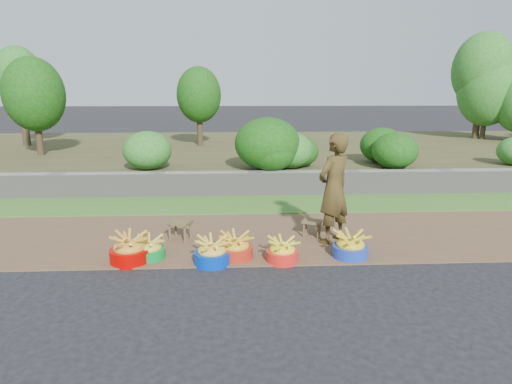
{
  "coord_description": "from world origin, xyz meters",
  "views": [
    {
      "loc": [
        -0.45,
        -5.45,
        2.37
      ],
      "look_at": [
        -0.12,
        1.3,
        0.75
      ],
      "focal_mm": 30.0,
      "sensor_mm": 36.0,
      "label": 1
    }
  ],
  "objects_px": {
    "basin_f": "(350,247)",
    "stool_right": "(312,224)",
    "basin_b": "(149,249)",
    "basin_e": "(282,251)",
    "basin_c": "(212,253)",
    "basin_a": "(130,250)",
    "stool_left": "(180,225)",
    "basin_d": "(235,248)",
    "vendor_woman": "(334,189)"
  },
  "relations": [
    {
      "from": "basin_d",
      "to": "stool_left",
      "type": "bearing_deg",
      "value": 138.12
    },
    {
      "from": "basin_a",
      "to": "vendor_woman",
      "type": "bearing_deg",
      "value": 12.11
    },
    {
      "from": "basin_e",
      "to": "stool_right",
      "type": "xyz_separation_m",
      "value": [
        0.6,
        1.0,
        0.08
      ]
    },
    {
      "from": "basin_a",
      "to": "basin_d",
      "type": "relative_size",
      "value": 1.1
    },
    {
      "from": "stool_left",
      "to": "stool_right",
      "type": "xyz_separation_m",
      "value": [
        2.14,
        0.07,
        -0.04
      ]
    },
    {
      "from": "basin_f",
      "to": "stool_right",
      "type": "relative_size",
      "value": 1.38
    },
    {
      "from": "basin_b",
      "to": "basin_d",
      "type": "xyz_separation_m",
      "value": [
        1.23,
        -0.05,
        0.02
      ]
    },
    {
      "from": "basin_c",
      "to": "vendor_woman",
      "type": "height_order",
      "value": "vendor_woman"
    },
    {
      "from": "basin_d",
      "to": "stool_left",
      "type": "distance_m",
      "value": 1.19
    },
    {
      "from": "basin_c",
      "to": "stool_left",
      "type": "relative_size",
      "value": 1.16
    },
    {
      "from": "basin_b",
      "to": "basin_c",
      "type": "xyz_separation_m",
      "value": [
        0.91,
        -0.22,
        0.02
      ]
    },
    {
      "from": "basin_a",
      "to": "basin_e",
      "type": "bearing_deg",
      "value": -2.26
    },
    {
      "from": "basin_d",
      "to": "stool_left",
      "type": "relative_size",
      "value": 1.17
    },
    {
      "from": "basin_c",
      "to": "stool_right",
      "type": "bearing_deg",
      "value": 33.14
    },
    {
      "from": "basin_b",
      "to": "basin_e",
      "type": "height_order",
      "value": "basin_e"
    },
    {
      "from": "basin_b",
      "to": "basin_e",
      "type": "bearing_deg",
      "value": -5.66
    },
    {
      "from": "basin_c",
      "to": "basin_f",
      "type": "distance_m",
      "value": 1.98
    },
    {
      "from": "vendor_woman",
      "to": "basin_b",
      "type": "bearing_deg",
      "value": -26.92
    },
    {
      "from": "basin_d",
      "to": "basin_e",
      "type": "bearing_deg",
      "value": -12.03
    },
    {
      "from": "basin_e",
      "to": "basin_b",
      "type": "bearing_deg",
      "value": 174.34
    },
    {
      "from": "basin_a",
      "to": "basin_b",
      "type": "height_order",
      "value": "basin_a"
    },
    {
      "from": "basin_d",
      "to": "stool_right",
      "type": "bearing_deg",
      "value": 34.27
    },
    {
      "from": "basin_d",
      "to": "basin_f",
      "type": "bearing_deg",
      "value": -1.46
    },
    {
      "from": "basin_a",
      "to": "stool_left",
      "type": "distance_m",
      "value": 1.04
    },
    {
      "from": "basin_e",
      "to": "stool_left",
      "type": "height_order",
      "value": "basin_e"
    },
    {
      "from": "basin_a",
      "to": "stool_right",
      "type": "distance_m",
      "value": 2.89
    },
    {
      "from": "basin_f",
      "to": "vendor_woman",
      "type": "bearing_deg",
      "value": 101.48
    },
    {
      "from": "basin_c",
      "to": "stool_right",
      "type": "xyz_separation_m",
      "value": [
        1.58,
        1.03,
        0.07
      ]
    },
    {
      "from": "basin_e",
      "to": "basin_a",
      "type": "bearing_deg",
      "value": 177.74
    },
    {
      "from": "basin_f",
      "to": "stool_right",
      "type": "bearing_deg",
      "value": 113.93
    },
    {
      "from": "basin_c",
      "to": "stool_left",
      "type": "bearing_deg",
      "value": 120.08
    },
    {
      "from": "basin_a",
      "to": "basin_e",
      "type": "relative_size",
      "value": 1.22
    },
    {
      "from": "basin_b",
      "to": "basin_f",
      "type": "xyz_separation_m",
      "value": [
        2.89,
        -0.09,
        0.02
      ]
    },
    {
      "from": "basin_f",
      "to": "stool_right",
      "type": "distance_m",
      "value": 0.99
    },
    {
      "from": "stool_left",
      "to": "stool_right",
      "type": "height_order",
      "value": "stool_left"
    },
    {
      "from": "basin_c",
      "to": "basin_e",
      "type": "xyz_separation_m",
      "value": [
        0.99,
        0.03,
        -0.02
      ]
    },
    {
      "from": "basin_e",
      "to": "basin_f",
      "type": "bearing_deg",
      "value": 5.68
    },
    {
      "from": "basin_c",
      "to": "basin_e",
      "type": "distance_m",
      "value": 0.99
    },
    {
      "from": "basin_e",
      "to": "vendor_woman",
      "type": "bearing_deg",
      "value": 40.11
    },
    {
      "from": "basin_d",
      "to": "basin_f",
      "type": "distance_m",
      "value": 1.66
    },
    {
      "from": "basin_a",
      "to": "basin_d",
      "type": "distance_m",
      "value": 1.48
    },
    {
      "from": "stool_right",
      "to": "basin_d",
      "type": "bearing_deg",
      "value": -145.73
    },
    {
      "from": "basin_b",
      "to": "stool_right",
      "type": "relative_size",
      "value": 1.2
    },
    {
      "from": "basin_a",
      "to": "basin_f",
      "type": "bearing_deg",
      "value": 0.26
    },
    {
      "from": "basin_d",
      "to": "stool_left",
      "type": "xyz_separation_m",
      "value": [
        -0.88,
        0.79,
        0.1
      ]
    },
    {
      "from": "basin_f",
      "to": "stool_right",
      "type": "xyz_separation_m",
      "value": [
        -0.4,
        0.9,
        0.06
      ]
    },
    {
      "from": "basin_c",
      "to": "basin_f",
      "type": "bearing_deg",
      "value": 3.84
    },
    {
      "from": "basin_a",
      "to": "stool_left",
      "type": "height_order",
      "value": "basin_a"
    },
    {
      "from": "basin_e",
      "to": "stool_right",
      "type": "height_order",
      "value": "basin_e"
    },
    {
      "from": "basin_c",
      "to": "basin_e",
      "type": "height_order",
      "value": "basin_c"
    }
  ]
}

